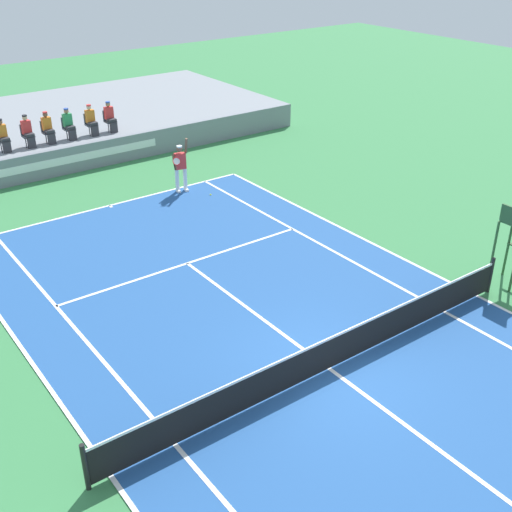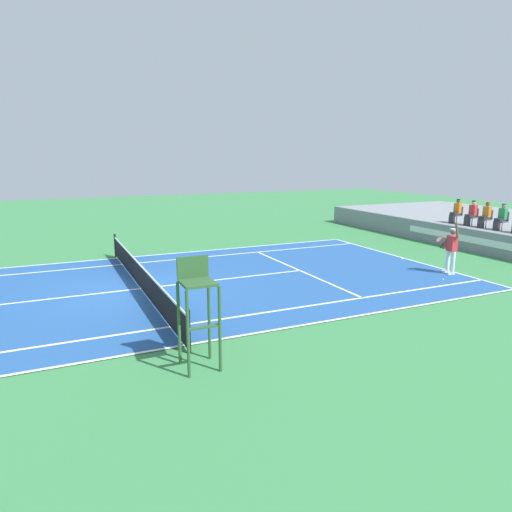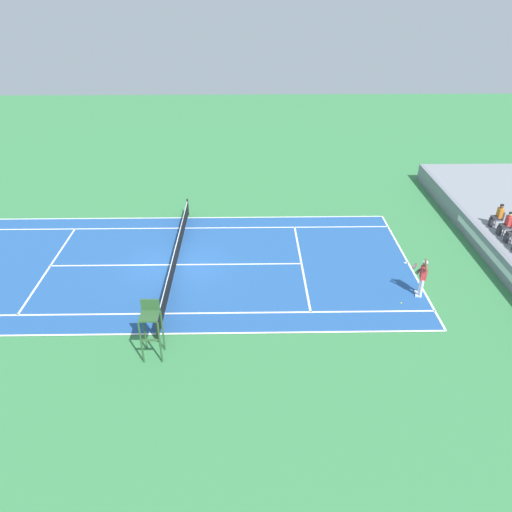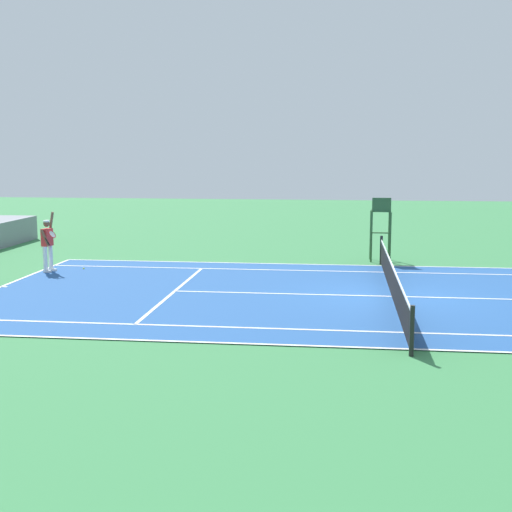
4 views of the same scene
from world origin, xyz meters
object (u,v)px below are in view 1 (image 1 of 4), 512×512
Objects in this scene: spectator_seated_1 at (28,132)px; tennis_ball at (211,195)px; spectator_seated_3 at (69,124)px; spectator_seated_0 at (3,136)px; spectator_seated_5 at (110,117)px; tennis_player at (180,167)px; spectator_seated_2 at (48,128)px; spectator_seated_4 at (91,120)px.

tennis_ball is (4.48, -6.43, -1.68)m from spectator_seated_1.
spectator_seated_3 is at bearing 0.00° from spectator_seated_1.
spectator_seated_1 is 1.00× the size of spectator_seated_3.
spectator_seated_5 is (4.54, 0.00, 0.00)m from spectator_seated_0.
spectator_seated_5 is 0.61× the size of tennis_player.
spectator_seated_2 is 6.24m from tennis_player.
spectator_seated_3 is 7.20m from tennis_ball.
spectator_seated_4 is (1.87, 0.00, 0.00)m from spectator_seated_2.
spectator_seated_3 and spectator_seated_4 have the same top height.
spectator_seated_4 is at bearing 101.66° from tennis_player.
tennis_player is at bearing -48.50° from spectator_seated_0.
spectator_seated_0 and spectator_seated_2 have the same top height.
spectator_seated_2 is (1.81, 0.00, 0.00)m from spectator_seated_0.
spectator_seated_1 is 0.83m from spectator_seated_2.
spectator_seated_3 and spectator_seated_5 have the same top height.
tennis_ball is at bearing -60.40° from spectator_seated_2.
spectator_seated_0 is 1.00× the size of spectator_seated_5.
tennis_player is at bearing -54.83° from spectator_seated_1.
spectator_seated_5 is 5.48m from tennis_player.
spectator_seated_5 is at bearing 92.70° from tennis_player.
spectator_seated_0 is 1.00× the size of spectator_seated_4.
spectator_seated_0 is 0.98m from spectator_seated_1.
tennis_player is (2.11, -5.42, -0.72)m from spectator_seated_3.
spectator_seated_2 is 1.00× the size of spectator_seated_3.
spectator_seated_2 is 2.74m from spectator_seated_5.
spectator_seated_3 is (2.69, 0.00, 0.00)m from spectator_seated_0.
spectator_seated_1 is at bearing 180.00° from spectator_seated_4.
spectator_seated_3 is at bearing 0.00° from spectator_seated_2.
spectator_seated_2 is 18.60× the size of tennis_ball.
tennis_player is at bearing -61.11° from spectator_seated_2.
tennis_ball is (0.66, -1.01, -0.96)m from tennis_player.
spectator_seated_5 reaches higher than tennis_ball.
spectator_seated_5 reaches higher than tennis_player.
spectator_seated_0 is 18.60× the size of tennis_ball.
spectator_seated_3 reaches higher than tennis_player.
spectator_seated_0 is 1.00× the size of spectator_seated_1.
spectator_seated_5 is (2.74, 0.00, 0.00)m from spectator_seated_2.
spectator_seated_0 is 2.69m from spectator_seated_3.
spectator_seated_3 is 5.86m from tennis_player.
spectator_seated_0 and spectator_seated_3 have the same top height.
spectator_seated_0 and spectator_seated_1 have the same top height.
spectator_seated_1 is 18.60× the size of tennis_ball.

